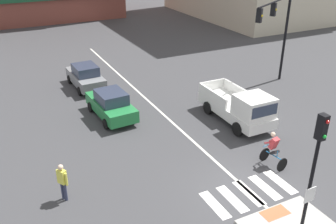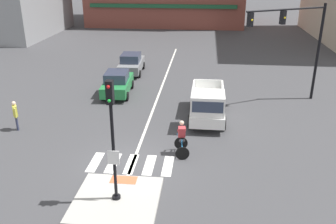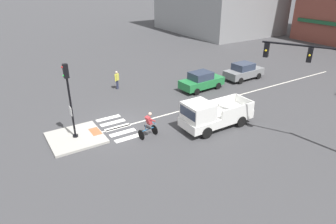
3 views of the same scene
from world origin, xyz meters
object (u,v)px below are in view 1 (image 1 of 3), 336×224
(signal_pole, at_px, (314,168))
(traffic_light_mast, at_px, (278,24))
(cyclist, at_px, (273,149))
(pedestrian_at_curb_left, at_px, (62,179))
(car_green_westbound_far, at_px, (111,104))
(car_grey_westbound_distant, at_px, (86,76))
(pickup_truck_white_eastbound_mid, at_px, (240,108))

(signal_pole, height_order, traffic_light_mast, traffic_light_mast)
(cyclist, xyz_separation_m, pedestrian_at_curb_left, (-9.18, 1.80, 0.11))
(traffic_light_mast, bearing_deg, signal_pole, -126.63)
(car_green_westbound_far, bearing_deg, cyclist, -58.28)
(signal_pole, distance_m, cyclist, 5.11)
(car_grey_westbound_distant, bearing_deg, traffic_light_mast, -26.15)
(car_grey_westbound_distant, height_order, pickup_truck_white_eastbound_mid, pickup_truck_white_eastbound_mid)
(signal_pole, xyz_separation_m, cyclist, (2.23, 4.08, -2.13))
(pickup_truck_white_eastbound_mid, distance_m, pedestrian_at_curb_left, 10.63)
(traffic_light_mast, bearing_deg, cyclist, -130.27)
(signal_pole, height_order, pedestrian_at_curb_left, signal_pole)
(car_grey_westbound_distant, relative_size, car_green_westbound_far, 0.99)
(car_green_westbound_far, bearing_deg, pedestrian_at_curb_left, -123.08)
(car_grey_westbound_distant, distance_m, pedestrian_at_curb_left, 12.34)
(car_grey_westbound_distant, xyz_separation_m, car_green_westbound_far, (0.07, -5.30, 0.00))
(car_green_westbound_far, distance_m, cyclist, 9.58)
(car_grey_westbound_distant, xyz_separation_m, pedestrian_at_curb_left, (-4.07, -11.65, 0.17))
(traffic_light_mast, height_order, car_grey_westbound_distant, traffic_light_mast)
(traffic_light_mast, relative_size, car_green_westbound_far, 1.49)
(car_green_westbound_far, xyz_separation_m, cyclist, (5.04, -8.15, 0.06))
(car_green_westbound_far, bearing_deg, pickup_truck_white_eastbound_mid, -32.85)
(car_grey_westbound_distant, distance_m, car_green_westbound_far, 5.30)
(signal_pole, relative_size, pedestrian_at_curb_left, 2.84)
(cyclist, bearing_deg, car_grey_westbound_distant, 110.80)
(pickup_truck_white_eastbound_mid, bearing_deg, signal_pole, -112.64)
(car_green_westbound_far, relative_size, cyclist, 2.50)
(signal_pole, distance_m, car_grey_westbound_distant, 17.90)
(signal_pole, xyz_separation_m, car_green_westbound_far, (-2.81, 12.23, -2.19))
(signal_pole, relative_size, cyclist, 2.82)
(car_grey_westbound_distant, height_order, pedestrian_at_curb_left, pedestrian_at_curb_left)
(signal_pole, relative_size, traffic_light_mast, 0.76)
(pedestrian_at_curb_left, bearing_deg, car_grey_westbound_distant, 70.76)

